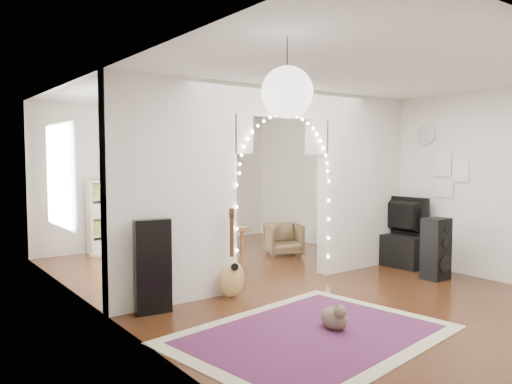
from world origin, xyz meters
TOP-DOWN VIEW (x-y plane):
  - floor at (0.00, 0.00)m, footprint 7.50×7.50m
  - ceiling at (0.00, 0.00)m, footprint 5.00×7.50m
  - wall_back at (0.00, 3.75)m, footprint 5.00×0.02m
  - wall_left at (-2.50, 0.00)m, footprint 0.02×7.50m
  - wall_right at (2.50, 0.00)m, footprint 0.02×7.50m
  - divider_wall at (0.00, 0.00)m, footprint 5.00×0.20m
  - fairy_lights at (0.00, -0.13)m, footprint 1.64×0.04m
  - window at (-2.47, 1.80)m, footprint 0.04×1.20m
  - wall_clock at (2.48, -0.60)m, footprint 0.03×0.31m
  - picture_frames at (2.48, -1.00)m, footprint 0.02×0.50m
  - paper_lantern at (-1.90, -2.40)m, footprint 0.40×0.40m
  - ceiling_fan at (0.00, 2.00)m, footprint 1.10×1.10m
  - area_rug at (-1.08, -1.82)m, footprint 2.90×2.34m
  - guitar_case at (-2.04, -0.25)m, footprint 0.42×0.20m
  - acoustic_guitar at (-0.98, -0.25)m, footprint 0.40×0.20m
  - tabby_cat at (-0.80, -1.86)m, footprint 0.31×0.48m
  - floor_speaker at (1.90, -1.21)m, footprint 0.35×0.31m
  - media_console at (2.20, -0.25)m, footprint 0.43×1.01m
  - tv at (2.20, -0.25)m, footprint 0.18×1.08m
  - bookcase at (-0.90, 3.50)m, footprint 1.34×0.78m
  - dining_table at (-0.83, 0.81)m, footprint 1.23×0.84m
  - flower_vase at (-0.83, 0.81)m, footprint 0.19×0.19m
  - dining_chair_left at (-1.01, 1.22)m, footprint 0.76×0.77m
  - dining_chair_right at (1.29, 1.48)m, footprint 0.80×0.81m

SIDE VIEW (x-z plane):
  - floor at x=0.00m, z-range 0.00..0.00m
  - area_rug at x=-1.08m, z-range 0.00..0.02m
  - tabby_cat at x=-0.80m, z-range -0.03..0.29m
  - media_console at x=2.20m, z-range 0.00..0.50m
  - dining_chair_left at x=-1.01m, z-range 0.00..0.55m
  - dining_chair_right at x=1.29m, z-range 0.00..0.57m
  - acoustic_guitar at x=-0.98m, z-range -0.06..0.89m
  - floor_speaker at x=1.90m, z-range 0.00..0.88m
  - guitar_case at x=-2.04m, z-range 0.00..1.07m
  - bookcase at x=-0.90m, z-range 0.00..1.35m
  - dining_table at x=-0.83m, z-range 0.30..1.06m
  - tv at x=2.20m, z-range 0.50..1.12m
  - flower_vase at x=-0.83m, z-range 0.76..0.95m
  - wall_back at x=0.00m, z-range 0.00..2.70m
  - wall_left at x=-2.50m, z-range 0.00..2.70m
  - wall_right at x=2.50m, z-range 0.00..2.70m
  - divider_wall at x=0.00m, z-range 0.07..2.77m
  - window at x=-2.47m, z-range 0.80..2.20m
  - picture_frames at x=2.48m, z-range 1.15..1.85m
  - fairy_lights at x=0.00m, z-range 0.75..2.35m
  - wall_clock at x=2.48m, z-range 1.95..2.25m
  - paper_lantern at x=-1.90m, z-range 2.05..2.45m
  - ceiling_fan at x=0.00m, z-range 2.25..2.55m
  - ceiling at x=0.00m, z-range 2.69..2.71m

